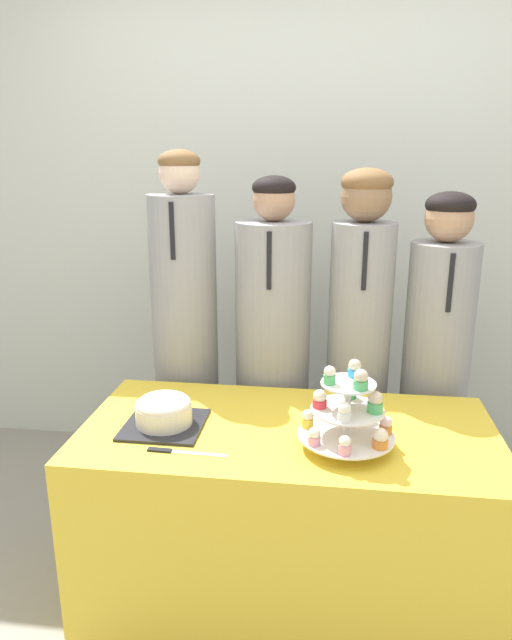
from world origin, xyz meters
name	(u,v)px	position (x,y,z in m)	size (l,w,h in m)	color
wall_back	(309,208)	(0.00, 1.57, 1.35)	(9.00, 0.06, 2.70)	silver
table	(287,521)	(0.00, 0.34, 0.36)	(1.39, 0.68, 0.73)	yellow
round_cake	(164,411)	(-0.42, 0.30, 0.78)	(0.26, 0.26, 0.11)	#232328
cake_knife	(174,452)	(-0.34, 0.13, 0.73)	(0.26, 0.03, 0.01)	silver
cupcake_stand	(349,412)	(0.19, 0.23, 0.85)	(0.30, 0.30, 0.28)	silver
student_0	(186,355)	(-0.48, 0.86, 0.78)	(0.27, 0.28, 1.63)	#939399
student_1	(272,371)	(-0.11, 0.86, 0.72)	(0.31, 0.31, 1.53)	#939399
student_2	(358,364)	(0.25, 0.86, 0.77)	(0.25, 0.26, 1.56)	#939399
student_3	(434,381)	(0.56, 0.86, 0.71)	(0.27, 0.27, 1.48)	#939399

